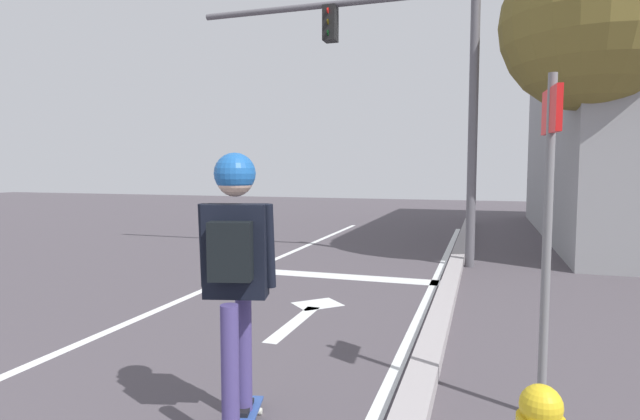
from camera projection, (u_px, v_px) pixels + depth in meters
name	position (u px, v px, depth m)	size (l,w,h in m)	color
lane_line_center	(152.00, 312.00, 6.15)	(0.12, 20.00, 0.01)	silver
lane_line_curbside	(410.00, 339.00, 5.20)	(0.12, 20.00, 0.01)	silver
stop_bar	(341.00, 276.00, 8.20)	(3.25, 0.40, 0.01)	silver
lane_arrow_stem	(294.00, 323.00, 5.72)	(0.16, 1.40, 0.01)	silver
lane_arrow_head	(318.00, 304.00, 6.52)	(0.56, 0.44, 0.01)	silver
curb_strip	(435.00, 335.00, 5.11)	(0.24, 24.00, 0.14)	#A09A9B
skater	(235.00, 253.00, 3.21)	(0.47, 0.64, 1.76)	#453B77
traffic_signal_mast	(402.00, 68.00, 9.11)	(5.26, 0.34, 5.04)	#58565C
street_sign_post	(549.00, 197.00, 3.44)	(0.08, 0.44, 2.37)	slate
roadside_tree	(591.00, 24.00, 8.46)	(2.94, 2.94, 5.65)	brown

